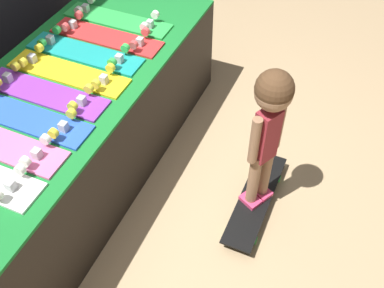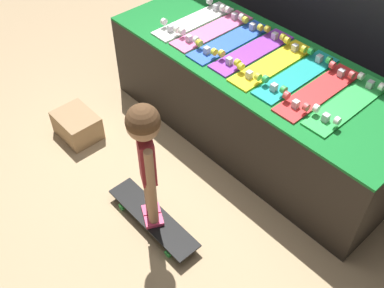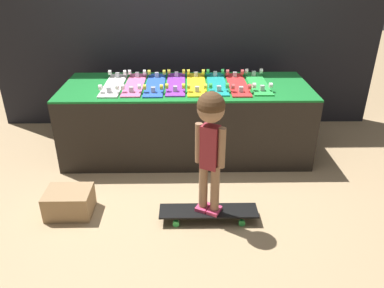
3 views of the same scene
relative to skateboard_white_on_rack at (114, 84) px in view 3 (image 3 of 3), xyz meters
name	(u,v)px [view 3 (image 3 of 3)]	position (x,y,z in m)	size (l,w,h in m)	color
ground_plane	(187,183)	(0.73, -0.65, -0.76)	(16.00, 16.00, 0.00)	tan
back_wall	(186,7)	(0.73, 0.83, 0.63)	(4.55, 0.10, 2.79)	black
display_rack	(187,119)	(0.73, 0.01, -0.39)	(2.49, 0.94, 0.74)	black
skateboard_white_on_rack	(114,84)	(0.00, 0.00, 0.00)	(0.19, 0.76, 0.09)	white
skateboard_pink_on_rack	(135,84)	(0.21, 0.01, 0.00)	(0.19, 0.76, 0.09)	pink
skateboard_blue_on_rack	(156,84)	(0.42, 0.00, 0.00)	(0.19, 0.76, 0.09)	blue
skateboard_purple_on_rack	(176,83)	(0.62, 0.03, 0.00)	(0.19, 0.76, 0.09)	purple
skateboard_yellow_on_rack	(197,83)	(0.83, 0.01, 0.00)	(0.19, 0.76, 0.09)	yellow
skateboard_teal_on_rack	(217,83)	(1.04, 0.03, 0.00)	(0.19, 0.76, 0.09)	teal
skateboard_red_on_rack	(238,84)	(1.25, 0.00, 0.00)	(0.19, 0.76, 0.09)	red
skateboard_green_on_rack	(258,82)	(1.45, 0.03, 0.00)	(0.19, 0.76, 0.09)	green
skateboard_on_floor	(209,212)	(0.90, -1.20, -0.69)	(0.79, 0.19, 0.09)	black
child	(211,131)	(0.90, -1.20, 0.02)	(0.22, 0.20, 0.99)	#E03D6B
storage_box	(70,202)	(-0.24, -1.10, -0.65)	(0.37, 0.28, 0.21)	#A37F56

